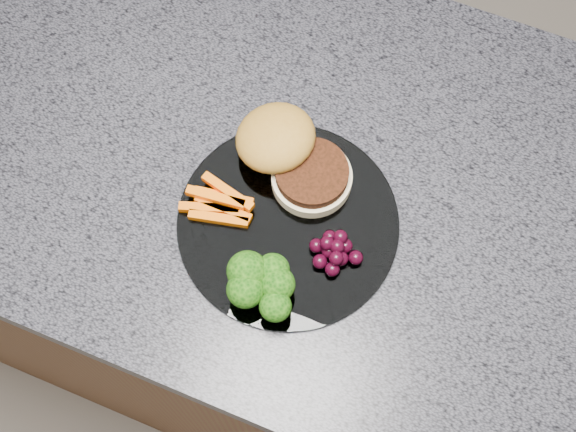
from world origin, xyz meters
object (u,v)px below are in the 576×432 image
(island_cabinet, at_px, (252,264))
(burger, at_px, (288,153))
(grape_bunch, at_px, (334,251))
(plate, at_px, (288,223))

(island_cabinet, relative_size, burger, 7.11)
(burger, distance_m, grape_bunch, 0.13)
(grape_bunch, bearing_deg, plate, 165.03)
(burger, bearing_deg, grape_bunch, -31.78)
(island_cabinet, bearing_deg, burger, -2.17)
(island_cabinet, height_order, burger, burger)
(island_cabinet, distance_m, plate, 0.49)
(island_cabinet, relative_size, plate, 4.62)
(plate, bearing_deg, island_cabinet, 142.55)
(plate, bearing_deg, grape_bunch, -14.97)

